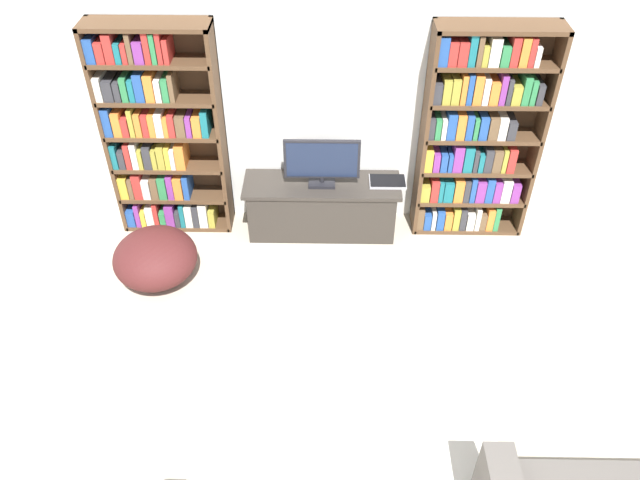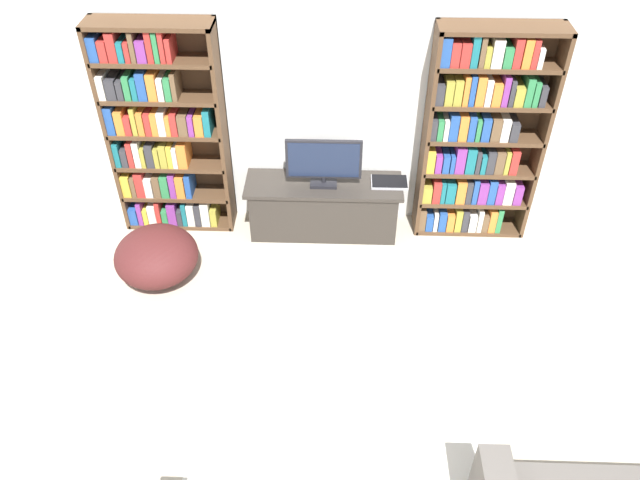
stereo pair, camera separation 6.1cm
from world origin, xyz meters
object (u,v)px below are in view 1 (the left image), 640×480
television (322,162)px  beanbag_ottoman (155,258)px  bookshelf_left (160,136)px  tv_stand (322,207)px  laptop (388,182)px  bookshelf_right (476,136)px

television → beanbag_ottoman: bearing=-154.7°
bookshelf_left → tv_stand: bearing=-4.2°
bookshelf_left → beanbag_ottoman: bookshelf_left is taller
laptop → bookshelf_right: bearing=6.3°
laptop → beanbag_ottoman: bearing=-160.7°
bookshelf_right → television: bearing=-175.0°
tv_stand → laptop: size_ratio=4.32×
bookshelf_left → tv_stand: size_ratio=1.38×
bookshelf_right → laptop: 0.87m
television → laptop: 0.64m
tv_stand → television: television is taller
bookshelf_left → tv_stand: 1.60m
bookshelf_left → bookshelf_right: bearing=-0.0°
bookshelf_left → beanbag_ottoman: size_ratio=2.76×
bookshelf_right → tv_stand: 1.53m
tv_stand → television: 0.51m
bookshelf_left → laptop: (2.03, -0.08, -0.41)m
bookshelf_left → tv_stand: bookshelf_left is taller
television → bookshelf_left: bearing=175.2°
bookshelf_left → beanbag_ottoman: 1.08m
bookshelf_right → television: 1.37m
tv_stand → beanbag_ottoman: tv_stand is taller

